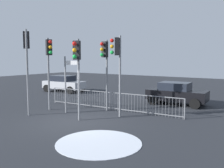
{
  "coord_description": "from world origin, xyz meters",
  "views": [
    {
      "loc": [
        8.17,
        -8.69,
        3.08
      ],
      "look_at": [
        0.41,
        2.78,
        1.61
      ],
      "focal_mm": 39.59,
      "sensor_mm": 36.0,
      "label": 1
    }
  ],
  "objects_px": {
    "traffic_light_foreground_left": "(27,53)",
    "traffic_light_rear_right": "(105,59)",
    "traffic_light_mid_right": "(117,58)",
    "traffic_light_mid_left": "(49,57)",
    "direction_sign_post": "(66,81)",
    "car_black_far": "(176,93)",
    "traffic_light_rear_left": "(77,61)",
    "car_silver_mid": "(64,83)"
  },
  "relations": [
    {
      "from": "traffic_light_foreground_left",
      "to": "traffic_light_rear_right",
      "type": "distance_m",
      "value": 4.25
    },
    {
      "from": "traffic_light_mid_right",
      "to": "traffic_light_mid_left",
      "type": "xyz_separation_m",
      "value": [
        -4.14,
        -0.85,
        0.02
      ]
    },
    {
      "from": "traffic_light_rear_right",
      "to": "traffic_light_mid_left",
      "type": "xyz_separation_m",
      "value": [
        -2.79,
        -1.66,
        0.09
      ]
    },
    {
      "from": "traffic_light_rear_right",
      "to": "direction_sign_post",
      "type": "height_order",
      "value": "traffic_light_rear_right"
    },
    {
      "from": "traffic_light_mid_right",
      "to": "traffic_light_mid_left",
      "type": "relative_size",
      "value": 0.99
    },
    {
      "from": "car_black_far",
      "to": "traffic_light_foreground_left",
      "type": "bearing_deg",
      "value": -130.52
    },
    {
      "from": "traffic_light_foreground_left",
      "to": "direction_sign_post",
      "type": "bearing_deg",
      "value": -3.91
    },
    {
      "from": "traffic_light_rear_right",
      "to": "traffic_light_mid_left",
      "type": "bearing_deg",
      "value": 37.52
    },
    {
      "from": "traffic_light_rear_left",
      "to": "traffic_light_rear_right",
      "type": "bearing_deg",
      "value": -101.98
    },
    {
      "from": "traffic_light_mid_right",
      "to": "car_silver_mid",
      "type": "distance_m",
      "value": 11.01
    },
    {
      "from": "traffic_light_rear_right",
      "to": "car_black_far",
      "type": "xyz_separation_m",
      "value": [
        2.75,
        4.23,
        -2.24
      ]
    },
    {
      "from": "traffic_light_foreground_left",
      "to": "car_black_far",
      "type": "height_order",
      "value": "traffic_light_foreground_left"
    },
    {
      "from": "traffic_light_foreground_left",
      "to": "car_silver_mid",
      "type": "height_order",
      "value": "traffic_light_foreground_left"
    },
    {
      "from": "traffic_light_rear_left",
      "to": "car_black_far",
      "type": "distance_m",
      "value": 7.61
    },
    {
      "from": "traffic_light_rear_right",
      "to": "car_silver_mid",
      "type": "distance_m",
      "value": 9.47
    },
    {
      "from": "traffic_light_foreground_left",
      "to": "traffic_light_rear_right",
      "type": "height_order",
      "value": "traffic_light_foreground_left"
    },
    {
      "from": "traffic_light_mid_right",
      "to": "direction_sign_post",
      "type": "distance_m",
      "value": 3.25
    },
    {
      "from": "traffic_light_mid_left",
      "to": "car_silver_mid",
      "type": "relative_size",
      "value": 1.07
    },
    {
      "from": "traffic_light_rear_left",
      "to": "car_silver_mid",
      "type": "bearing_deg",
      "value": -58.51
    },
    {
      "from": "traffic_light_mid_right",
      "to": "direction_sign_post",
      "type": "bearing_deg",
      "value": 71.1
    },
    {
      "from": "traffic_light_rear_left",
      "to": "traffic_light_mid_right",
      "type": "height_order",
      "value": "traffic_light_mid_right"
    },
    {
      "from": "car_black_far",
      "to": "traffic_light_rear_right",
      "type": "bearing_deg",
      "value": -126.01
    },
    {
      "from": "traffic_light_mid_left",
      "to": "car_silver_mid",
      "type": "distance_m",
      "value": 8.45
    },
    {
      "from": "traffic_light_mid_right",
      "to": "direction_sign_post",
      "type": "relative_size",
      "value": 1.33
    },
    {
      "from": "car_black_far",
      "to": "car_silver_mid",
      "type": "height_order",
      "value": "same"
    },
    {
      "from": "direction_sign_post",
      "to": "car_black_far",
      "type": "distance_m",
      "value": 7.28
    },
    {
      "from": "traffic_light_rear_left",
      "to": "traffic_light_mid_right",
      "type": "distance_m",
      "value": 2.13
    },
    {
      "from": "traffic_light_rear_left",
      "to": "car_black_far",
      "type": "xyz_separation_m",
      "value": [
        2.52,
        6.85,
        -2.16
      ]
    },
    {
      "from": "traffic_light_mid_left",
      "to": "car_black_far",
      "type": "distance_m",
      "value": 8.42
    },
    {
      "from": "traffic_light_rear_right",
      "to": "traffic_light_rear_left",
      "type": "bearing_deg",
      "value": 101.92
    },
    {
      "from": "traffic_light_rear_right",
      "to": "car_black_far",
      "type": "relative_size",
      "value": 1.06
    },
    {
      "from": "traffic_light_mid_left",
      "to": "car_silver_mid",
      "type": "bearing_deg",
      "value": -118.72
    },
    {
      "from": "car_black_far",
      "to": "car_silver_mid",
      "type": "distance_m",
      "value": 10.72
    },
    {
      "from": "traffic_light_foreground_left",
      "to": "direction_sign_post",
      "type": "xyz_separation_m",
      "value": [
        1.37,
        1.51,
        -1.58
      ]
    },
    {
      "from": "traffic_light_rear_left",
      "to": "direction_sign_post",
      "type": "height_order",
      "value": "traffic_light_rear_left"
    },
    {
      "from": "traffic_light_mid_left",
      "to": "direction_sign_post",
      "type": "height_order",
      "value": "traffic_light_mid_left"
    },
    {
      "from": "traffic_light_foreground_left",
      "to": "car_silver_mid",
      "type": "xyz_separation_m",
      "value": [
        -5.07,
        7.71,
        -2.58
      ]
    },
    {
      "from": "car_black_far",
      "to": "traffic_light_rear_left",
      "type": "bearing_deg",
      "value": -113.13
    },
    {
      "from": "direction_sign_post",
      "to": "car_silver_mid",
      "type": "height_order",
      "value": "direction_sign_post"
    },
    {
      "from": "traffic_light_foreground_left",
      "to": "traffic_light_mid_right",
      "type": "distance_m",
      "value": 4.82
    },
    {
      "from": "traffic_light_rear_left",
      "to": "traffic_light_mid_right",
      "type": "relative_size",
      "value": 0.95
    },
    {
      "from": "traffic_light_rear_right",
      "to": "car_black_far",
      "type": "height_order",
      "value": "traffic_light_rear_right"
    }
  ]
}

